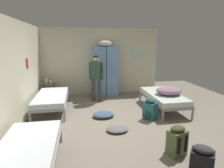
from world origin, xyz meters
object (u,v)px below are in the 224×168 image
object	(u,v)px
bed_left_rear	(52,98)
clothes_pile_grey	(117,129)
locker_bank	(106,70)
water_bottle	(46,80)
bed_left_front	(26,153)
bedding_heap	(169,91)
backpack_olive	(176,141)
clothes_pile_denim	(104,115)
shelf_unit	(49,89)
backpack_teal	(150,110)
backpack_black	(202,164)
person_traveler	(96,74)
lotion_bottle	(50,82)
bed_right	(163,97)

from	to	relation	value
bed_left_rear	clothes_pile_grey	size ratio (longest dim) A/B	3.77
locker_bank	water_bottle	size ratio (longest dim) A/B	9.17
bed_left_front	bedding_heap	distance (m)	4.15
backpack_olive	locker_bank	bearing A→B (deg)	99.69
clothes_pile_grey	bedding_heap	bearing A→B (deg)	31.74
bedding_heap	clothes_pile_denim	distance (m)	2.06
backpack_olive	shelf_unit	bearing A→B (deg)	124.75
clothes_pile_grey	clothes_pile_denim	size ratio (longest dim) A/B	0.86
bed_left_front	backpack_teal	distance (m)	3.18
clothes_pile_denim	bed_left_front	bearing A→B (deg)	-124.82
bedding_heap	clothes_pile_grey	distance (m)	2.16
bed_left_rear	locker_bank	bearing A→B (deg)	37.48
bedding_heap	backpack_olive	distance (m)	2.38
locker_bank	backpack_black	xyz separation A→B (m)	(0.74, -4.87, -0.71)
bed_left_front	bedding_heap	bearing A→B (deg)	33.80
backpack_teal	backpack_olive	bearing A→B (deg)	-93.85
bed_left_rear	backpack_olive	xyz separation A→B (m)	(2.55, -2.78, -0.12)
bed_left_front	bedding_heap	xyz separation A→B (m)	(3.44, 2.30, 0.22)
bed_left_front	person_traveler	distance (m)	3.87
bedding_heap	backpack_teal	distance (m)	1.02
backpack_teal	clothes_pile_denim	world-z (taller)	backpack_teal
bedding_heap	water_bottle	size ratio (longest dim) A/B	3.33
person_traveler	backpack_black	world-z (taller)	person_traveler
backpack_olive	backpack_black	size ratio (longest dim) A/B	1.00
locker_bank	bedding_heap	distance (m)	2.60
locker_bank	backpack_black	size ratio (longest dim) A/B	3.76
person_traveler	backpack_olive	bearing A→B (deg)	-71.60
bed_left_rear	backpack_black	xyz separation A→B (m)	(2.57, -3.47, -0.12)
water_bottle	backpack_olive	size ratio (longest dim) A/B	0.41
clothes_pile_denim	backpack_olive	bearing A→B (deg)	-61.10
person_traveler	backpack_black	xyz separation A→B (m)	(1.17, -4.12, -0.70)
clothes_pile_grey	person_traveler	bearing A→B (deg)	96.32
person_traveler	lotion_bottle	world-z (taller)	person_traveler
lotion_bottle	backpack_teal	size ratio (longest dim) A/B	0.28
locker_bank	clothes_pile_denim	distance (m)	2.42
backpack_olive	person_traveler	bearing A→B (deg)	108.40
bed_left_rear	bedding_heap	distance (m)	3.50
clothes_pile_grey	backpack_teal	bearing A→B (deg)	28.89
bed_right	backpack_black	world-z (taller)	backpack_black
bed_right	bedding_heap	world-z (taller)	bedding_heap
clothes_pile_grey	backpack_black	bearing A→B (deg)	-62.89
shelf_unit	bed_left_rear	distance (m)	1.28
bed_left_front	clothes_pile_grey	world-z (taller)	bed_left_front
lotion_bottle	backpack_teal	xyz separation A→B (m)	(2.83, -2.37, -0.38)
bed_right	clothes_pile_grey	xyz separation A→B (m)	(-1.68, -1.24, -0.33)
person_traveler	water_bottle	xyz separation A→B (m)	(-1.74, 0.62, -0.28)
lotion_bottle	clothes_pile_denim	bearing A→B (deg)	-50.97
shelf_unit	person_traveler	world-z (taller)	person_traveler
backpack_teal	clothes_pile_denim	size ratio (longest dim) A/B	0.93
locker_bank	shelf_unit	distance (m)	2.18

